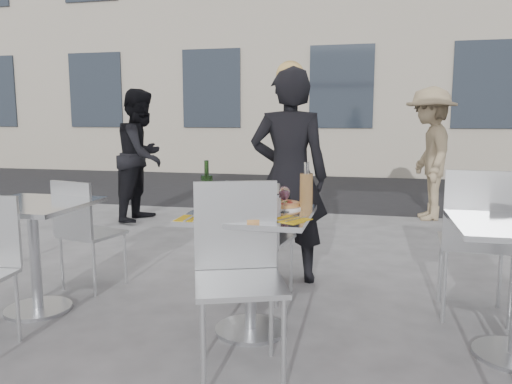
% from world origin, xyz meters
% --- Properties ---
extents(ground, '(80.00, 80.00, 0.00)m').
position_xyz_m(ground, '(0.00, 0.00, 0.00)').
color(ground, '#5F5F61').
extents(street_asphalt, '(24.00, 5.00, 0.00)m').
position_xyz_m(street_asphalt, '(0.00, 6.50, 0.00)').
color(street_asphalt, black).
rests_on(street_asphalt, ground).
extents(main_table, '(0.72, 0.72, 0.75)m').
position_xyz_m(main_table, '(0.00, 0.00, 0.54)').
color(main_table, '#B7BABF').
rests_on(main_table, ground).
extents(side_table_left, '(0.72, 0.72, 0.75)m').
position_xyz_m(side_table_left, '(-1.50, 0.00, 0.54)').
color(side_table_left, '#B7BABF').
rests_on(side_table_left, ground).
extents(chair_far, '(0.46, 0.46, 0.88)m').
position_xyz_m(chair_far, '(-0.08, 0.53, 0.52)').
color(chair_far, silver).
rests_on(chair_far, ground).
extents(chair_near, '(0.57, 0.58, 0.98)m').
position_xyz_m(chair_near, '(0.04, -0.43, 0.58)').
color(chair_near, silver).
rests_on(chair_near, ground).
extents(side_chair_lfar, '(0.47, 0.48, 0.85)m').
position_xyz_m(side_chair_lfar, '(-1.40, 0.44, 0.50)').
color(side_chair_lfar, silver).
rests_on(side_chair_lfar, ground).
extents(side_chair_rfar, '(0.48, 0.49, 0.99)m').
position_xyz_m(side_chair_rfar, '(1.37, 0.49, 0.59)').
color(side_chair_rfar, silver).
rests_on(side_chair_rfar, ground).
extents(woman_diner, '(0.66, 0.47, 1.70)m').
position_xyz_m(woman_diner, '(0.06, 1.05, 0.85)').
color(woman_diner, black).
rests_on(woman_diner, ground).
extents(pedestrian_a, '(0.66, 0.83, 1.67)m').
position_xyz_m(pedestrian_a, '(-2.17, 3.04, 0.84)').
color(pedestrian_a, black).
rests_on(pedestrian_a, ground).
extents(pedestrian_b, '(0.71, 1.15, 1.71)m').
position_xyz_m(pedestrian_b, '(1.42, 3.93, 0.85)').
color(pedestrian_b, '#927E5E').
rests_on(pedestrian_b, ground).
extents(pizza_near, '(0.30, 0.30, 0.02)m').
position_xyz_m(pizza_near, '(0.04, -0.17, 0.76)').
color(pizza_near, tan).
rests_on(pizza_near, main_table).
extents(pizza_far, '(0.31, 0.31, 0.03)m').
position_xyz_m(pizza_far, '(0.14, 0.20, 0.77)').
color(pizza_far, white).
rests_on(pizza_far, main_table).
extents(salad_plate, '(0.22, 0.22, 0.09)m').
position_xyz_m(salad_plate, '(0.04, 0.07, 0.79)').
color(salad_plate, white).
rests_on(salad_plate, main_table).
extents(wine_bottle, '(0.07, 0.08, 0.29)m').
position_xyz_m(wine_bottle, '(-0.31, 0.11, 0.86)').
color(wine_bottle, '#244A1C').
rests_on(wine_bottle, main_table).
extents(carafe, '(0.08, 0.08, 0.29)m').
position_xyz_m(carafe, '(0.31, 0.18, 0.87)').
color(carafe, tan).
rests_on(carafe, main_table).
extents(sugar_shaker, '(0.06, 0.06, 0.11)m').
position_xyz_m(sugar_shaker, '(0.15, 0.03, 0.80)').
color(sugar_shaker, white).
rests_on(sugar_shaker, main_table).
extents(wineglass_white_a, '(0.07, 0.07, 0.16)m').
position_xyz_m(wineglass_white_a, '(-0.05, 0.08, 0.86)').
color(wineglass_white_a, white).
rests_on(wineglass_white_a, main_table).
extents(wineglass_white_b, '(0.07, 0.07, 0.16)m').
position_xyz_m(wineglass_white_b, '(-0.06, 0.09, 0.86)').
color(wineglass_white_b, white).
rests_on(wineglass_white_b, main_table).
extents(wineglass_red_a, '(0.07, 0.07, 0.16)m').
position_xyz_m(wineglass_red_a, '(0.09, -0.01, 0.86)').
color(wineglass_red_a, white).
rests_on(wineglass_red_a, main_table).
extents(wineglass_red_b, '(0.07, 0.07, 0.16)m').
position_xyz_m(wineglass_red_b, '(0.20, 0.05, 0.86)').
color(wineglass_red_b, white).
rests_on(wineglass_red_b, main_table).
extents(napkin_left, '(0.18, 0.20, 0.01)m').
position_xyz_m(napkin_left, '(-0.26, -0.27, 0.75)').
color(napkin_left, gold).
rests_on(napkin_left, main_table).
extents(napkin_right, '(0.24, 0.24, 0.01)m').
position_xyz_m(napkin_right, '(0.27, -0.17, 0.75)').
color(napkin_right, gold).
rests_on(napkin_right, main_table).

